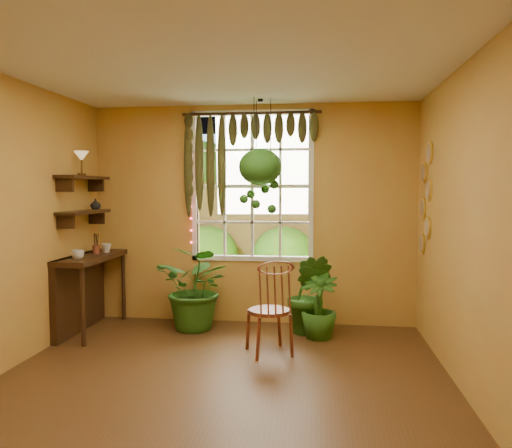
% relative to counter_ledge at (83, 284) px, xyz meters
% --- Properties ---
extents(floor, '(4.50, 4.50, 0.00)m').
position_rel_counter_ledge_xyz_m(floor, '(1.91, -1.60, -0.55)').
color(floor, '#4F3016').
rests_on(floor, ground).
extents(ceiling, '(4.50, 4.50, 0.00)m').
position_rel_counter_ledge_xyz_m(ceiling, '(1.91, -1.60, 2.15)').
color(ceiling, white).
rests_on(ceiling, wall_back).
extents(wall_back, '(4.00, 0.00, 4.00)m').
position_rel_counter_ledge_xyz_m(wall_back, '(1.91, 0.65, 0.80)').
color(wall_back, gold).
rests_on(wall_back, floor).
extents(wall_right, '(0.00, 4.50, 4.50)m').
position_rel_counter_ledge_xyz_m(wall_right, '(3.91, -1.60, 0.80)').
color(wall_right, gold).
rests_on(wall_right, floor).
extents(window, '(1.52, 0.10, 1.86)m').
position_rel_counter_ledge_xyz_m(window, '(1.91, 0.68, 1.15)').
color(window, white).
rests_on(window, wall_back).
extents(valance_vine, '(1.70, 0.12, 1.10)m').
position_rel_counter_ledge_xyz_m(valance_vine, '(1.82, 0.56, 1.73)').
color(valance_vine, '#331B0E').
rests_on(valance_vine, window).
extents(string_lights, '(0.03, 0.03, 1.54)m').
position_rel_counter_ledge_xyz_m(string_lights, '(1.15, 0.59, 1.20)').
color(string_lights, '#FF2633').
rests_on(string_lights, window).
extents(wall_plates, '(0.04, 0.32, 1.10)m').
position_rel_counter_ledge_xyz_m(wall_plates, '(3.89, 0.19, 1.00)').
color(wall_plates, beige).
rests_on(wall_plates, wall_right).
extents(counter_ledge, '(0.40, 1.20, 0.90)m').
position_rel_counter_ledge_xyz_m(counter_ledge, '(0.00, 0.00, 0.00)').
color(counter_ledge, '#331B0E').
rests_on(counter_ledge, floor).
extents(shelf_lower, '(0.25, 0.90, 0.04)m').
position_rel_counter_ledge_xyz_m(shelf_lower, '(0.03, 0.00, 0.85)').
color(shelf_lower, '#331B0E').
rests_on(shelf_lower, wall_left).
extents(shelf_upper, '(0.25, 0.90, 0.04)m').
position_rel_counter_ledge_xyz_m(shelf_upper, '(0.03, 0.00, 1.25)').
color(shelf_upper, '#331B0E').
rests_on(shelf_upper, wall_left).
extents(backyard, '(14.00, 10.00, 12.00)m').
position_rel_counter_ledge_xyz_m(backyard, '(2.15, 5.27, 0.73)').
color(backyard, '#2F5E1A').
rests_on(backyard, ground).
extents(windsor_chair, '(0.55, 0.56, 1.11)m').
position_rel_counter_ledge_xyz_m(windsor_chair, '(2.26, -0.55, -0.23)').
color(windsor_chair, maroon).
rests_on(windsor_chair, floor).
extents(potted_plant_left, '(1.10, 1.02, 1.01)m').
position_rel_counter_ledge_xyz_m(potted_plant_left, '(1.32, 0.22, -0.05)').
color(potted_plant_left, '#194E14').
rests_on(potted_plant_left, floor).
extents(potted_plant_mid, '(0.58, 0.51, 0.92)m').
position_rel_counter_ledge_xyz_m(potted_plant_mid, '(2.63, 0.22, -0.09)').
color(potted_plant_mid, '#194E14').
rests_on(potted_plant_mid, floor).
extents(potted_plant_right, '(0.48, 0.48, 0.73)m').
position_rel_counter_ledge_xyz_m(potted_plant_right, '(2.74, 0.06, -0.19)').
color(potted_plant_right, '#194E14').
rests_on(potted_plant_right, floor).
extents(hanging_basket, '(0.50, 0.50, 1.33)m').
position_rel_counter_ledge_xyz_m(hanging_basket, '(2.06, 0.29, 1.34)').
color(hanging_basket, black).
rests_on(hanging_basket, ceiling).
extents(cup_a, '(0.17, 0.17, 0.10)m').
position_rel_counter_ledge_xyz_m(cup_a, '(0.13, -0.36, 0.40)').
color(cup_a, silver).
rests_on(cup_a, counter_ledge).
extents(cup_b, '(0.12, 0.12, 0.11)m').
position_rel_counter_ledge_xyz_m(cup_b, '(0.19, 0.24, 0.40)').
color(cup_b, beige).
rests_on(cup_b, counter_ledge).
extents(brush_jar, '(0.08, 0.08, 0.30)m').
position_rel_counter_ledge_xyz_m(brush_jar, '(0.11, 0.13, 0.47)').
color(brush_jar, brown).
rests_on(brush_jar, counter_ledge).
extents(shelf_vase, '(0.16, 0.16, 0.13)m').
position_rel_counter_ledge_xyz_m(shelf_vase, '(0.04, 0.29, 0.93)').
color(shelf_vase, '#B2AD99').
rests_on(shelf_vase, shelf_lower).
extents(tiffany_lamp, '(0.17, 0.17, 0.28)m').
position_rel_counter_ledge_xyz_m(tiffany_lamp, '(0.05, -0.06, 1.47)').
color(tiffany_lamp, '#533617').
rests_on(tiffany_lamp, shelf_upper).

